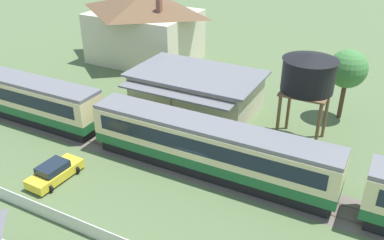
% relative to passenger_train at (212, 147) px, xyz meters
% --- Properties ---
extents(ground_plane, '(600.00, 600.00, 0.00)m').
position_rel_passenger_train_xyz_m(ground_plane, '(-0.99, -0.39, -2.29)').
color(ground_plane, '#566B42').
extents(passenger_train, '(60.35, 2.95, 4.13)m').
position_rel_passenger_train_xyz_m(passenger_train, '(0.00, 0.00, 0.00)').
color(passenger_train, '#1E6033').
rests_on(passenger_train, ground_plane).
extents(railway_track, '(107.10, 3.60, 0.04)m').
position_rel_passenger_train_xyz_m(railway_track, '(4.59, -0.00, -2.28)').
color(railway_track, '#665B51').
rests_on(railway_track, ground_plane).
extents(station_building, '(12.57, 8.96, 3.78)m').
position_rel_passenger_train_xyz_m(station_building, '(-6.15, 9.44, -0.38)').
color(station_building, beige).
rests_on(station_building, ground_plane).
extents(station_house_brown_roof, '(13.58, 10.50, 8.49)m').
position_rel_passenger_train_xyz_m(station_house_brown_roof, '(-18.65, 19.34, 2.08)').
color(station_house_brown_roof, beige).
rests_on(station_house_brown_roof, ground_plane).
extents(water_tower, '(4.43, 4.43, 7.89)m').
position_rel_passenger_train_xyz_m(water_tower, '(4.70, 7.89, 3.89)').
color(water_tower, brown).
rests_on(water_tower, ground_plane).
extents(parked_car_yellow, '(2.29, 4.34, 1.39)m').
position_rel_passenger_train_xyz_m(parked_car_yellow, '(-9.91, -6.17, -1.64)').
color(parked_car_yellow, yellow).
rests_on(parked_car_yellow, ground_plane).
extents(yard_tree_2, '(3.53, 3.53, 6.73)m').
position_rel_passenger_train_xyz_m(yard_tree_2, '(6.95, 14.00, 2.62)').
color(yard_tree_2, '#4C3823').
rests_on(yard_tree_2, ground_plane).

